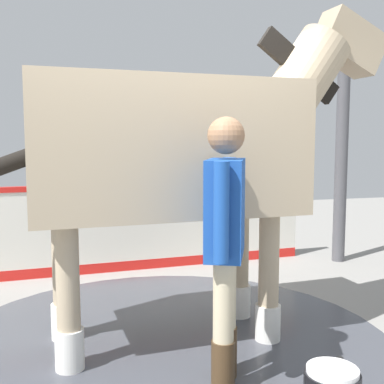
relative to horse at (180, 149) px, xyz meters
name	(u,v)px	position (x,y,z in m)	size (l,w,h in m)	color
ground_plane	(160,356)	(0.22, 0.26, -1.53)	(16.00, 16.00, 0.02)	gray
wet_patch	(166,339)	(0.12, 0.01, -1.52)	(3.60, 3.60, 0.00)	#42444C
barrier_wall	(118,231)	(0.24, -2.12, -1.03)	(4.86, 0.35, 1.07)	silver
roof_post_near	(342,153)	(-2.62, -1.84, -0.10)	(0.16, 0.16, 2.84)	#4C4C51
horse	(180,149)	(0.00, 0.00, 0.00)	(3.43, 1.11, 2.69)	tan
handler	(225,233)	(-0.09, 0.81, -0.51)	(0.41, 0.64, 1.73)	#47331E
bottle_spray	(339,378)	(-0.73, 1.14, -1.40)	(0.06, 0.06, 0.25)	blue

